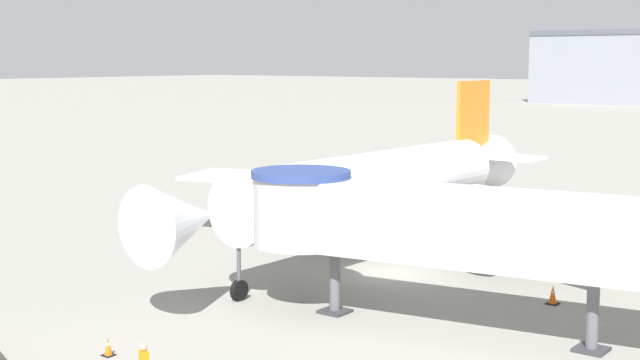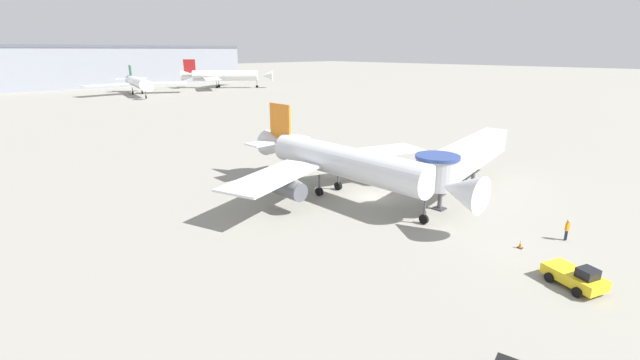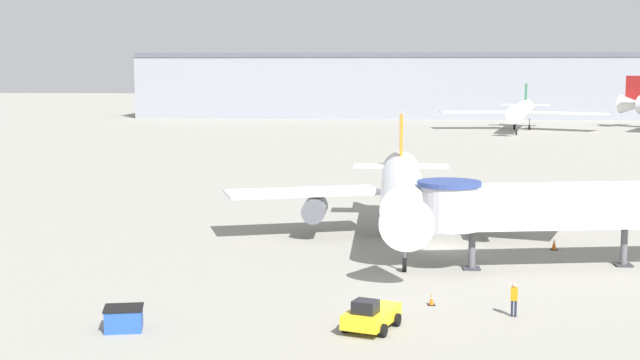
# 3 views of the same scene
# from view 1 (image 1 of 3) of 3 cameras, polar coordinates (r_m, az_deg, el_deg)

# --- Properties ---
(ground_plane) EXTENTS (800.00, 800.00, 0.00)m
(ground_plane) POSITION_cam_1_polar(r_m,az_deg,el_deg) (43.38, 4.49, -5.98)
(ground_plane) COLOR gray
(main_airplane) EXTENTS (28.08, 28.28, 9.01)m
(main_airplane) POSITION_cam_1_polar(r_m,az_deg,el_deg) (45.87, 3.69, -0.35)
(main_airplane) COLOR silver
(main_airplane) RESTS_ON ground_plane
(jet_bridge) EXTENTS (21.66, 6.54, 5.77)m
(jet_bridge) POSITION_cam_1_polar(r_m,az_deg,el_deg) (33.61, 9.81, -2.96)
(jet_bridge) COLOR #B7B7BC
(jet_bridge) RESTS_ON ground_plane
(traffic_cone_near_nose) EXTENTS (0.40, 0.40, 0.66)m
(traffic_cone_near_nose) POSITION_cam_1_polar(r_m,az_deg,el_deg) (32.41, -13.40, -10.36)
(traffic_cone_near_nose) COLOR black
(traffic_cone_near_nose) RESTS_ON ground_plane
(traffic_cone_starboard_wing) EXTENTS (0.50, 0.50, 0.82)m
(traffic_cone_starboard_wing) POSITION_cam_1_polar(r_m,az_deg,el_deg) (39.13, 14.67, -7.13)
(traffic_cone_starboard_wing) COLOR black
(traffic_cone_starboard_wing) RESTS_ON ground_plane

